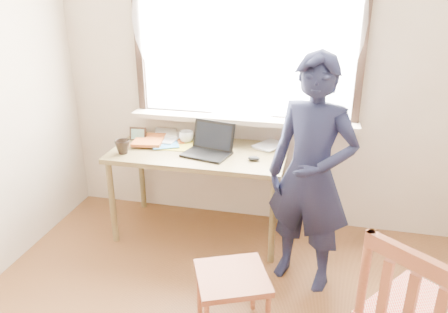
% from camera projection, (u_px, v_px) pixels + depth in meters
% --- Properties ---
extents(room_shell, '(3.52, 4.02, 2.61)m').
position_uv_depth(room_shell, '(209.00, 76.00, 1.71)').
color(room_shell, beige).
rests_on(room_shell, ground).
extents(desk, '(1.37, 0.68, 0.73)m').
position_uv_depth(desk, '(199.00, 160.00, 3.46)').
color(desk, brown).
rests_on(desk, ground).
extents(laptop, '(0.40, 0.35, 0.24)m').
position_uv_depth(laptop, '(209.00, 146.00, 3.37)').
color(laptop, black).
rests_on(laptop, desk).
extents(mug_white, '(0.14, 0.14, 0.09)m').
position_uv_depth(mug_white, '(186.00, 137.00, 3.60)').
color(mug_white, white).
rests_on(mug_white, desk).
extents(mug_dark, '(0.14, 0.14, 0.11)m').
position_uv_depth(mug_dark, '(123.00, 147.00, 3.37)').
color(mug_dark, black).
rests_on(mug_dark, desk).
extents(mouse, '(0.09, 0.06, 0.03)m').
position_uv_depth(mouse, '(254.00, 158.00, 3.24)').
color(mouse, black).
rests_on(mouse, desk).
extents(desk_clutter, '(0.82, 0.53, 0.04)m').
position_uv_depth(desk_clutter, '(172.00, 138.00, 3.67)').
color(desk_clutter, white).
rests_on(desk_clutter, desk).
extents(book_a, '(0.25, 0.32, 0.03)m').
position_uv_depth(book_a, '(155.00, 137.00, 3.70)').
color(book_a, white).
rests_on(book_a, desk).
extents(book_b, '(0.28, 0.31, 0.02)m').
position_uv_depth(book_b, '(261.00, 143.00, 3.57)').
color(book_b, white).
rests_on(book_b, desk).
extents(picture_frame, '(0.14, 0.03, 0.11)m').
position_uv_depth(picture_frame, '(138.00, 135.00, 3.62)').
color(picture_frame, black).
rests_on(picture_frame, desk).
extents(work_chair, '(0.52, 0.51, 0.41)m').
position_uv_depth(work_chair, '(232.00, 284.00, 2.53)').
color(work_chair, '#974F31').
rests_on(work_chair, ground).
extents(person, '(0.68, 0.55, 1.60)m').
position_uv_depth(person, '(311.00, 176.00, 2.84)').
color(person, black).
rests_on(person, ground).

